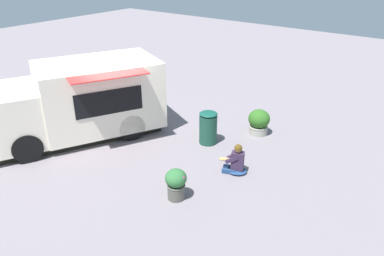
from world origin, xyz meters
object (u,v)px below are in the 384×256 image
at_px(food_truck, 80,102).
at_px(planter_flowering_near, 176,183).
at_px(person_customer, 236,162).
at_px(planter_flowering_far, 259,122).
at_px(trash_bin, 208,127).

distance_m(food_truck, planter_flowering_near, 4.59).
bearing_deg(food_truck, person_customer, 101.30).
height_order(person_customer, planter_flowering_far, person_customer).
height_order(person_customer, trash_bin, trash_bin).
bearing_deg(planter_flowering_far, person_customer, 14.66).
bearing_deg(trash_bin, person_customer, 58.99).
relative_size(planter_flowering_far, trash_bin, 0.80).
bearing_deg(food_truck, planter_flowering_near, 79.49).
xyz_separation_m(food_truck, trash_bin, (-1.92, 3.44, -0.58)).
distance_m(food_truck, trash_bin, 3.98).
relative_size(food_truck, planter_flowering_near, 7.13).
relative_size(person_customer, planter_flowering_near, 1.07).
bearing_deg(planter_flowering_near, person_customer, 164.10).
xyz_separation_m(person_customer, planter_flowering_near, (1.82, -0.52, 0.11)).
xyz_separation_m(planter_flowering_far, trash_bin, (1.47, -0.92, 0.09)).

